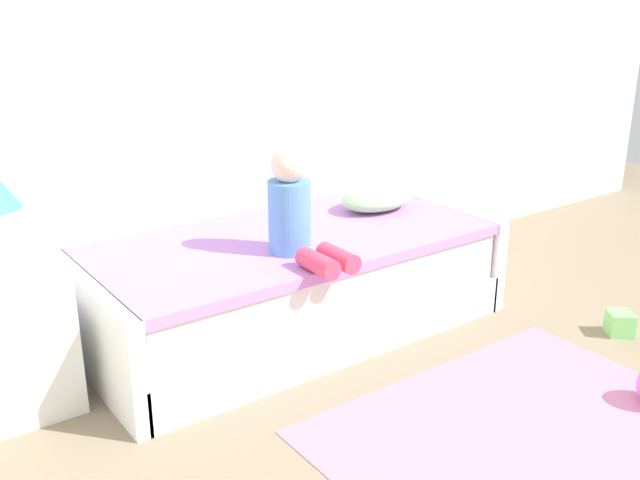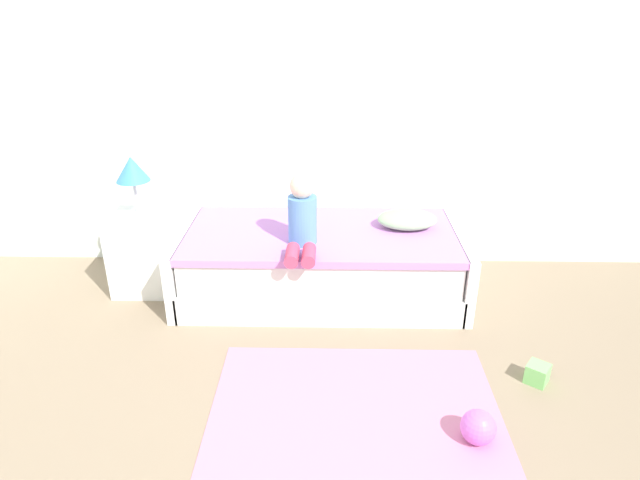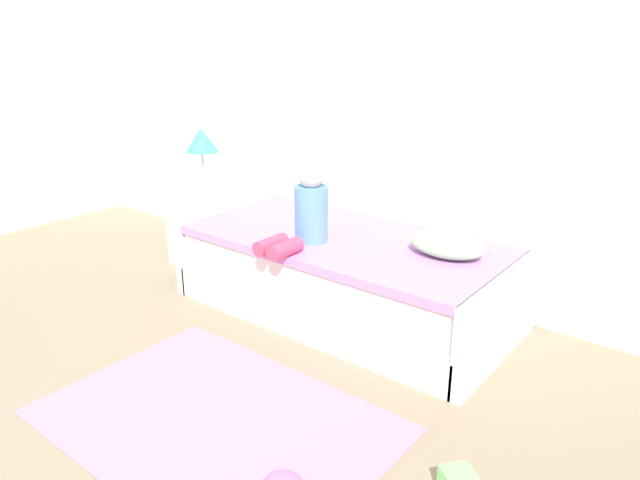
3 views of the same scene
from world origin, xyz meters
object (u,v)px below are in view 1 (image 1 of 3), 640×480
pillow (377,198)px  toy_block (620,323)px  nightstand (11,342)px  child_figure (295,212)px  bed (291,283)px

pillow → toy_block: pillow is taller
pillow → nightstand: bearing=-178.5°
child_figure → bed: bearing=61.7°
bed → pillow: size_ratio=4.80×
bed → child_figure: bearing=-118.3°
child_figure → pillow: size_ratio=1.16×
bed → nightstand: size_ratio=3.52×
bed → pillow: pillow is taller
nightstand → toy_block: 2.88m
bed → pillow: (0.64, 0.10, 0.32)m
nightstand → child_figure: size_ratio=1.18×
pillow → toy_block: 1.42m
bed → nightstand: 1.35m
child_figure → toy_block: (1.42, -0.82, -0.64)m
bed → child_figure: 0.53m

